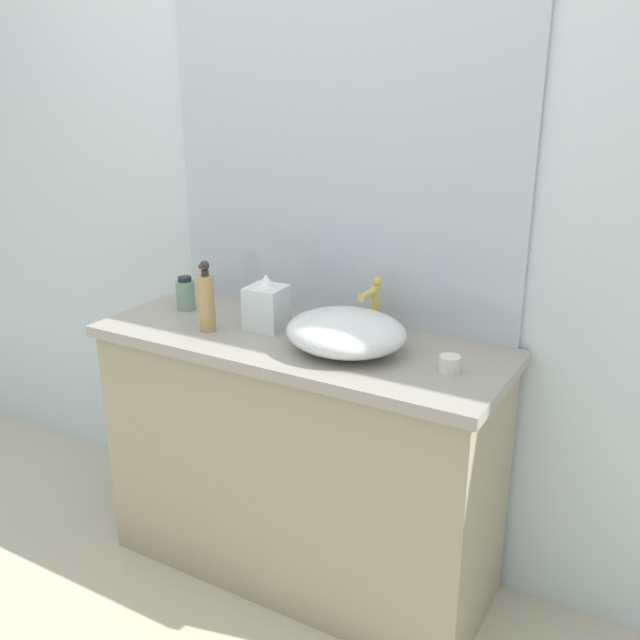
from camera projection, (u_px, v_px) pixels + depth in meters
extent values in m
cube|color=#B9B69A|center=(195.00, 639.00, 2.16)|extent=(6.00, 6.00, 0.02)
cube|color=silver|center=(315.00, 175.00, 2.33)|extent=(6.00, 0.06, 2.60)
cube|color=#9D9174|center=(300.00, 464.00, 2.34)|extent=(1.26, 0.46, 0.81)
cube|color=gray|center=(298.00, 343.00, 2.20)|extent=(1.30, 0.50, 0.04)
cube|color=#B2BCC6|center=(339.00, 151.00, 2.22)|extent=(1.22, 0.01, 1.08)
ellipsoid|color=silver|center=(346.00, 332.00, 2.07)|extent=(0.36, 0.32, 0.12)
cylinder|color=gold|center=(375.00, 309.00, 2.22)|extent=(0.03, 0.03, 0.15)
cylinder|color=gold|center=(368.00, 294.00, 2.16)|extent=(0.02, 0.10, 0.02)
sphere|color=gold|center=(378.00, 281.00, 2.20)|extent=(0.03, 0.03, 0.03)
cylinder|color=tan|center=(207.00, 303.00, 2.23)|extent=(0.05, 0.05, 0.18)
cylinder|color=#2C2722|center=(205.00, 273.00, 2.19)|extent=(0.02, 0.02, 0.02)
sphere|color=#36282A|center=(205.00, 265.00, 2.18)|extent=(0.03, 0.03, 0.03)
cylinder|color=#2C2A22|center=(202.00, 266.00, 2.18)|extent=(0.01, 0.02, 0.01)
cylinder|color=gray|center=(186.00, 295.00, 2.44)|extent=(0.06, 0.06, 0.10)
cylinder|color=#1E2429|center=(185.00, 279.00, 2.42)|extent=(0.05, 0.05, 0.02)
cube|color=silver|center=(267.00, 308.00, 2.25)|extent=(0.12, 0.12, 0.14)
cone|color=white|center=(266.00, 281.00, 2.22)|extent=(0.06, 0.06, 0.04)
cylinder|color=silver|center=(449.00, 364.00, 1.94)|extent=(0.06, 0.06, 0.04)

